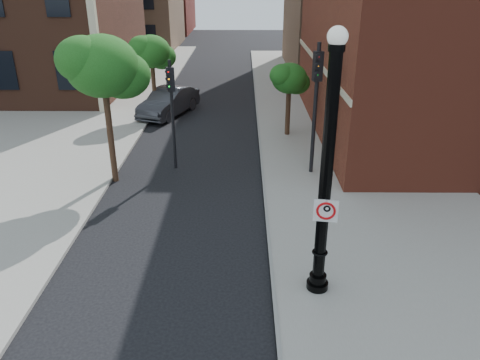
{
  "coord_description": "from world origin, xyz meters",
  "views": [
    {
      "loc": [
        1.26,
        -9.79,
        7.68
      ],
      "look_at": [
        1.16,
        2.0,
        2.4
      ],
      "focal_mm": 35.0,
      "sensor_mm": 36.0,
      "label": 1
    }
  ],
  "objects_px": {
    "parked_car": "(169,102)",
    "traffic_signal_left": "(171,97)",
    "lamppost": "(325,185)",
    "traffic_signal_right": "(316,89)",
    "no_parking_sign": "(326,211)"
  },
  "relations": [
    {
      "from": "parked_car",
      "to": "traffic_signal_right",
      "type": "bearing_deg",
      "value": -29.37
    },
    {
      "from": "parked_car",
      "to": "lamppost",
      "type": "bearing_deg",
      "value": -47.89
    },
    {
      "from": "parked_car",
      "to": "traffic_signal_right",
      "type": "height_order",
      "value": "traffic_signal_right"
    },
    {
      "from": "parked_car",
      "to": "traffic_signal_left",
      "type": "relative_size",
      "value": 1.05
    },
    {
      "from": "lamppost",
      "to": "no_parking_sign",
      "type": "distance_m",
      "value": 0.62
    },
    {
      "from": "no_parking_sign",
      "to": "parked_car",
      "type": "relative_size",
      "value": 0.12
    },
    {
      "from": "lamppost",
      "to": "traffic_signal_left",
      "type": "relative_size",
      "value": 1.47
    },
    {
      "from": "no_parking_sign",
      "to": "traffic_signal_left",
      "type": "bearing_deg",
      "value": 128.62
    },
    {
      "from": "no_parking_sign",
      "to": "parked_car",
      "type": "xyz_separation_m",
      "value": [
        -6.29,
        16.57,
        -1.7
      ]
    },
    {
      "from": "no_parking_sign",
      "to": "parked_car",
      "type": "height_order",
      "value": "no_parking_sign"
    },
    {
      "from": "parked_car",
      "to": "traffic_signal_left",
      "type": "distance_m",
      "value": 8.42
    },
    {
      "from": "lamppost",
      "to": "traffic_signal_left",
      "type": "xyz_separation_m",
      "value": [
        -4.84,
        8.41,
        -0.03
      ]
    },
    {
      "from": "lamppost",
      "to": "traffic_signal_right",
      "type": "relative_size",
      "value": 1.26
    },
    {
      "from": "no_parking_sign",
      "to": "parked_car",
      "type": "bearing_deg",
      "value": 119.83
    },
    {
      "from": "lamppost",
      "to": "traffic_signal_right",
      "type": "distance_m",
      "value": 7.81
    }
  ]
}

